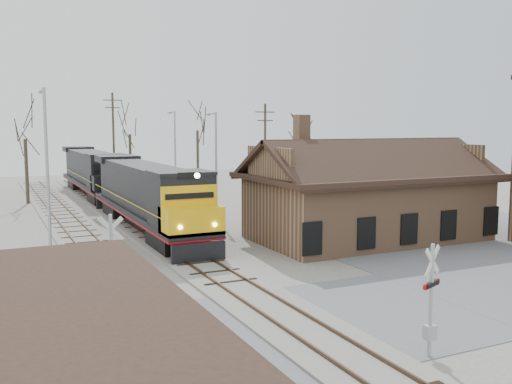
% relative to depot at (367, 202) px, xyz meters
% --- Properties ---
extents(ground, '(140.00, 140.00, 0.00)m').
position_rel_depot_xyz_m(ground, '(-11.99, -12.00, -2.41)').
color(ground, '#9C978D').
rests_on(ground, ground).
extents(road, '(60.00, 9.00, 0.03)m').
position_rel_depot_xyz_m(road, '(-11.99, -12.00, -2.39)').
color(road, slate).
rests_on(road, ground).
extents(track_main, '(3.40, 90.00, 0.24)m').
position_rel_depot_xyz_m(track_main, '(-11.99, 3.00, -2.34)').
color(track_main, '#9C978D').
rests_on(track_main, ground).
extents(track_siding, '(3.40, 90.00, 0.24)m').
position_rel_depot_xyz_m(track_siding, '(-16.49, 3.00, -2.34)').
color(track_siding, '#9C978D').
rests_on(track_siding, ground).
extents(depot, '(15.20, 9.31, 7.90)m').
position_rel_depot_xyz_m(depot, '(0.00, 0.00, 0.00)').
color(depot, '#9D7051').
rests_on(depot, ground).
extents(locomotive_lead, '(3.20, 21.40, 4.75)m').
position_rel_depot_xyz_m(locomotive_lead, '(-11.99, 8.36, 0.09)').
color(locomotive_lead, black).
rests_on(locomotive_lead, ground).
extents(locomotive_trailing, '(3.20, 21.40, 4.50)m').
position_rel_depot_xyz_m(locomotive_trailing, '(-11.99, 30.03, 0.09)').
color(locomotive_trailing, black).
rests_on(locomotive_trailing, ground).
extents(crossbuck_near, '(0.99, 0.47, 3.63)m').
position_rel_depot_xyz_m(crossbuck_near, '(-9.59, -16.30, -0.68)').
color(crossbuck_near, '#A5A8AD').
rests_on(crossbuck_near, ground).
extents(crossbuck_far, '(1.05, 0.47, 3.83)m').
position_rel_depot_xyz_m(crossbuck_far, '(-17.62, -7.38, -0.60)').
color(crossbuck_far, '#A5A8AD').
rests_on(crossbuck_far, ground).
extents(streetlight_a, '(0.25, 2.04, 9.31)m').
position_rel_depot_xyz_m(streetlight_a, '(-18.83, 3.77, 2.79)').
color(streetlight_a, '#A5A8AD').
rests_on(streetlight_a, ground).
extents(streetlight_b, '(0.25, 2.04, 8.25)m').
position_rel_depot_xyz_m(streetlight_b, '(-6.08, 10.88, 2.25)').
color(streetlight_b, '#A5A8AD').
rests_on(streetlight_b, ground).
extents(streetlight_c, '(0.25, 2.04, 8.63)m').
position_rel_depot_xyz_m(streetlight_c, '(-5.26, 23.75, 2.44)').
color(streetlight_c, '#A5A8AD').
rests_on(streetlight_c, ground).
extents(utility_pole_b, '(2.00, 0.24, 10.72)m').
position_rel_depot_xyz_m(utility_pole_b, '(-9.27, 32.71, 3.18)').
color(utility_pole_b, '#382D23').
rests_on(utility_pole_b, ground).
extents(utility_pole_c, '(2.00, 0.24, 9.30)m').
position_rel_depot_xyz_m(utility_pole_c, '(2.41, 19.52, 2.46)').
color(utility_pole_c, '#382D23').
rests_on(utility_pole_c, ground).
extents(tree_b, '(4.00, 4.00, 9.79)m').
position_rel_depot_xyz_m(tree_b, '(-18.46, 27.12, 4.56)').
color(tree_b, '#382D23').
rests_on(tree_b, ground).
extents(tree_c, '(4.15, 4.15, 10.18)m').
position_rel_depot_xyz_m(tree_c, '(-6.79, 35.80, 4.84)').
color(tree_c, '#382D23').
rests_on(tree_c, ground).
extents(tree_d, '(4.45, 4.45, 10.91)m').
position_rel_depot_xyz_m(tree_d, '(-0.19, 31.36, 5.36)').
color(tree_d, '#382D23').
rests_on(tree_d, ground).
extents(tree_e, '(3.58, 3.58, 8.77)m').
position_rel_depot_xyz_m(tree_e, '(8.21, 23.00, 3.83)').
color(tree_e, '#382D23').
rests_on(tree_e, ground).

